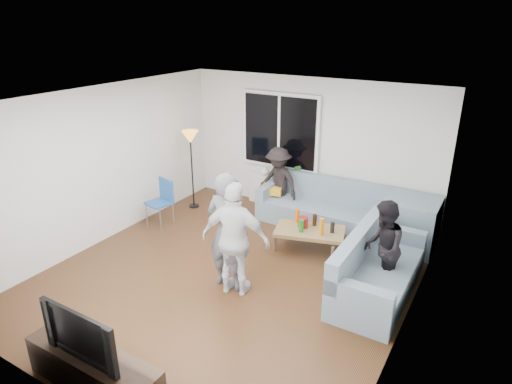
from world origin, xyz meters
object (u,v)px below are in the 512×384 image
Objects in this scene: sofa_right_section at (380,265)px; coffee_table at (309,241)px; television at (87,331)px; sofa_back_section at (321,204)px; tv_console at (94,371)px; player_left at (228,231)px; spectator_back at (278,182)px; spectator_right at (382,248)px; player_right at (236,240)px; floor_lamp at (192,170)px; side_chair at (159,204)px.

coffee_table is (-1.30, 0.56, -0.22)m from sofa_right_section.
coffee_table is 3.85m from television.
sofa_back_section is 1.44× the size of tv_console.
sofa_right_section is at bearing -154.95° from player_left.
tv_console is (-0.48, -4.77, -0.20)m from sofa_back_section.
spectator_back reaches higher than sofa_right_section.
sofa_right_section reaches higher than tv_console.
spectator_back is (-2.44, 1.61, 0.25)m from sofa_right_section.
spectator_right is 1.37× the size of television.
spectator_right is 3.80m from television.
spectator_back is (-1.14, 1.05, 0.47)m from coffee_table.
player_right reaches higher than tv_console.
player_right is at bearing -41.00° from floor_lamp.
floor_lamp is at bearing 104.08° from side_chair.
sofa_back_section is 2.61m from player_right.
player_right is at bearing 82.04° from television.
sofa_back_section is 1.47× the size of floor_lamp.
side_chair is 0.54× the size of tv_console.
spectator_right reaches higher than tv_console.
television is at bearing -95.69° from sofa_back_section.
floor_lamp is (-2.54, -0.52, 0.36)m from sofa_back_section.
side_chair is (-2.54, -1.51, 0.01)m from sofa_back_section.
television is at bearing 0.00° from tv_console.
floor_lamp is 4.20m from spectator_right.
spectator_back reaches higher than coffee_table.
player_right is at bearing -75.35° from spectator_right.
spectator_right is at bearing 58.05° from television.
floor_lamp is 0.97× the size of tv_console.
floor_lamp is 2.95m from player_left.
spectator_right is (1.70, 1.03, -0.14)m from player_right.
tv_console is (2.06, -3.26, -0.21)m from side_chair.
sofa_back_section is 0.94m from spectator_back.
spectator_back is (-0.73, 2.60, -0.14)m from player_right.
side_chair is at bearing -35.95° from player_right.
player_right is 1.99m from spectator_right.
floor_lamp is 1.57× the size of television.
coffee_table is at bearing -30.45° from spectator_back.
floor_lamp is 0.91× the size of player_left.
sofa_right_section is 0.25m from spectator_right.
player_right is at bearing 82.04° from tv_console.
side_chair is at bearing -149.24° from sofa_back_section.
coffee_table is 0.71× the size of floor_lamp.
coffee_table is 0.69× the size of tv_console.
coffee_table is 1.11× the size of television.
sofa_right_section is 1.49× the size of spectator_back.
sofa_right_section is at bearing -45.83° from sofa_back_section.
spectator_back is at bearing 95.07° from tv_console.
coffee_table is at bearing -10.35° from floor_lamp.
floor_lamp reaches higher than tv_console.
coffee_table is 0.82× the size of spectator_back.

